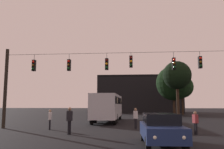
{
  "coord_description": "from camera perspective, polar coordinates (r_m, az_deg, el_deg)",
  "views": [
    {
      "loc": [
        1.07,
        -6.01,
        1.99
      ],
      "look_at": [
        -0.94,
        17.12,
        4.91
      ],
      "focal_mm": 37.65,
      "sensor_mm": 36.0,
      "label": 1
    }
  ],
  "objects": [
    {
      "name": "ground_plane",
      "position": [
        30.59,
        3.01,
        -10.89
      ],
      "size": [
        168.0,
        168.0,
        0.0
      ],
      "primitive_type": "plane",
      "color": "black",
      "rests_on": "ground"
    },
    {
      "name": "city_bus",
      "position": [
        27.16,
        -0.95,
        -7.43
      ],
      "size": [
        2.65,
        11.03,
        3.0
      ],
      "color": "#B7BCC6",
      "rests_on": "ground"
    },
    {
      "name": "corner_building",
      "position": [
        57.76,
        6.62,
        -4.94
      ],
      "size": [
        18.74,
        13.27,
        8.39
      ],
      "color": "black",
      "rests_on": "ground"
    },
    {
      "name": "tree_right_far",
      "position": [
        36.56,
        15.5,
        -0.23
      ],
      "size": [
        4.24,
        4.24,
        8.41
      ],
      "color": "#2D2116",
      "rests_on": "ground"
    },
    {
      "name": "tree_behind_building",
      "position": [
        46.23,
        16.64,
        -2.9
      ],
      "size": [
        4.2,
        4.2,
        7.31
      ],
      "color": "#2D2116",
      "rests_on": "ground"
    },
    {
      "name": "pedestrian_crossing_left",
      "position": [
        16.08,
        -10.28,
        -10.55
      ],
      "size": [
        0.35,
        0.42,
        1.77
      ],
      "color": "black",
      "rests_on": "ground"
    },
    {
      "name": "pedestrian_crossing_center",
      "position": [
        19.39,
        5.75,
        -10.26
      ],
      "size": [
        0.36,
        0.42,
        1.66
      ],
      "color": "black",
      "rests_on": "ground"
    },
    {
      "name": "car_near_right",
      "position": [
        12.07,
        11.81,
        -12.71
      ],
      "size": [
        1.94,
        4.39,
        1.52
      ],
      "color": "navy",
      "rests_on": "ground"
    },
    {
      "name": "pedestrian_crossing_right",
      "position": [
        16.63,
        19.59,
        -10.73
      ],
      "size": [
        0.34,
        0.41,
        1.51
      ],
      "color": "black",
      "rests_on": "ground"
    },
    {
      "name": "pedestrian_near_bus",
      "position": [
        19.32,
        -14.84,
        -10.26
      ],
      "size": [
        0.35,
        0.42,
        1.56
      ],
      "color": "black",
      "rests_on": "ground"
    },
    {
      "name": "tree_left_silhouette",
      "position": [
        41.55,
        14.7,
        -2.08
      ],
      "size": [
        5.92,
        5.92,
        8.48
      ],
      "color": "#2D2116",
      "rests_on": "ground"
    },
    {
      "name": "overhead_signal_span",
      "position": [
        19.02,
        1.62,
        -0.91
      ],
      "size": [
        19.47,
        0.44,
        6.66
      ],
      "color": "black",
      "rests_on": "ground"
    }
  ]
}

